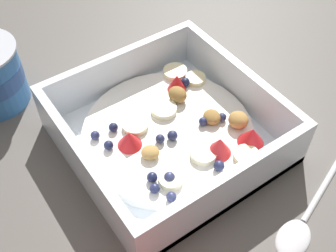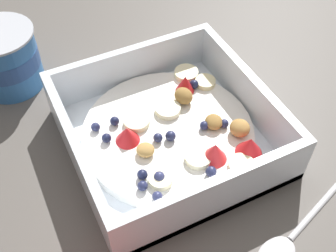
% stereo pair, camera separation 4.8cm
% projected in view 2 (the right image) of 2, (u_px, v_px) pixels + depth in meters
% --- Properties ---
extents(ground_plane, '(2.40, 2.40, 0.00)m').
position_uv_depth(ground_plane, '(150.00, 138.00, 0.51)').
color(ground_plane, '#56514C').
extents(fruit_bowl, '(0.22, 0.22, 0.07)m').
position_uv_depth(fruit_bowl, '(170.00, 132.00, 0.49)').
color(fruit_bowl, white).
rests_on(fruit_bowl, ground).
extents(spoon, '(0.07, 0.17, 0.01)m').
position_uv_depth(spoon, '(292.00, 236.00, 0.42)').
color(spoon, silver).
rests_on(spoon, ground).
extents(yogurt_cup, '(0.09, 0.09, 0.08)m').
position_uv_depth(yogurt_cup, '(5.00, 59.00, 0.54)').
color(yogurt_cup, '#3370B7').
rests_on(yogurt_cup, ground).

